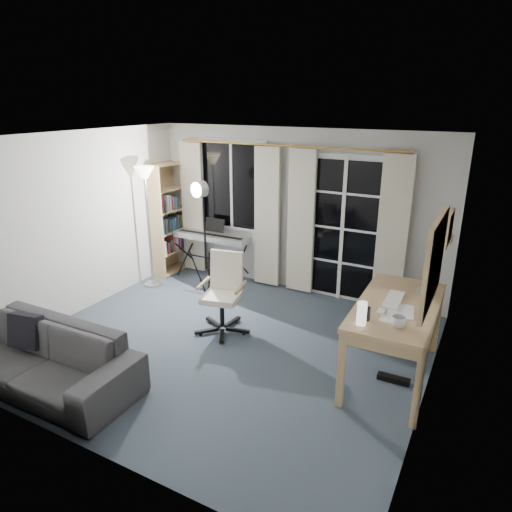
{
  "coord_description": "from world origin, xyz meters",
  "views": [
    {
      "loc": [
        2.59,
        -4.04,
        2.78
      ],
      "look_at": [
        0.23,
        0.35,
        1.05
      ],
      "focal_mm": 32.0,
      "sensor_mm": 36.0,
      "label": 1
    }
  ],
  "objects_px": {
    "bookshelf": "(170,221)",
    "monitor": "(430,264)",
    "keyboard_piano": "(212,238)",
    "sofa": "(38,348)",
    "studio_light": "(201,203)",
    "desk": "(397,313)",
    "mug": "(398,321)",
    "torchiere_lamp": "(146,191)",
    "office_chair": "(225,285)"
  },
  "relations": [
    {
      "from": "office_chair",
      "to": "monitor",
      "type": "height_order",
      "value": "monitor"
    },
    {
      "from": "bookshelf",
      "to": "monitor",
      "type": "bearing_deg",
      "value": -12.81
    },
    {
      "from": "studio_light",
      "to": "monitor",
      "type": "distance_m",
      "value": 3.16
    },
    {
      "from": "bookshelf",
      "to": "mug",
      "type": "bearing_deg",
      "value": -24.87
    },
    {
      "from": "keyboard_piano",
      "to": "studio_light",
      "type": "bearing_deg",
      "value": -69.44
    },
    {
      "from": "studio_light",
      "to": "office_chair",
      "type": "relative_size",
      "value": 1.73
    },
    {
      "from": "bookshelf",
      "to": "sofa",
      "type": "distance_m",
      "value": 3.41
    },
    {
      "from": "desk",
      "to": "sofa",
      "type": "distance_m",
      "value": 3.62
    },
    {
      "from": "keyboard_piano",
      "to": "monitor",
      "type": "bearing_deg",
      "value": -16.89
    },
    {
      "from": "torchiere_lamp",
      "to": "sofa",
      "type": "relative_size",
      "value": 0.87
    },
    {
      "from": "torchiere_lamp",
      "to": "office_chair",
      "type": "distance_m",
      "value": 2.07
    },
    {
      "from": "desk",
      "to": "mug",
      "type": "distance_m",
      "value": 0.54
    },
    {
      "from": "torchiere_lamp",
      "to": "bookshelf",
      "type": "bearing_deg",
      "value": 102.32
    },
    {
      "from": "torchiere_lamp",
      "to": "office_chair",
      "type": "relative_size",
      "value": 1.84
    },
    {
      "from": "studio_light",
      "to": "office_chair",
      "type": "height_order",
      "value": "studio_light"
    },
    {
      "from": "keyboard_piano",
      "to": "sofa",
      "type": "xyz_separation_m",
      "value": [
        0.06,
        -3.25,
        -0.28
      ]
    },
    {
      "from": "torchiere_lamp",
      "to": "monitor",
      "type": "height_order",
      "value": "torchiere_lamp"
    },
    {
      "from": "torchiere_lamp",
      "to": "office_chair",
      "type": "xyz_separation_m",
      "value": [
        1.75,
        -0.66,
        -0.9
      ]
    },
    {
      "from": "desk",
      "to": "mug",
      "type": "height_order",
      "value": "mug"
    },
    {
      "from": "studio_light",
      "to": "monitor",
      "type": "relative_size",
      "value": 2.91
    },
    {
      "from": "studio_light",
      "to": "desk",
      "type": "distance_m",
      "value": 3.12
    },
    {
      "from": "monitor",
      "to": "sofa",
      "type": "xyz_separation_m",
      "value": [
        -3.3,
        -2.29,
        -0.73
      ]
    },
    {
      "from": "bookshelf",
      "to": "torchiere_lamp",
      "type": "xyz_separation_m",
      "value": [
        0.15,
        -0.68,
        0.62
      ]
    },
    {
      "from": "bookshelf",
      "to": "desk",
      "type": "relative_size",
      "value": 1.16
    },
    {
      "from": "torchiere_lamp",
      "to": "monitor",
      "type": "bearing_deg",
      "value": -4.2
    },
    {
      "from": "torchiere_lamp",
      "to": "office_chair",
      "type": "bearing_deg",
      "value": -20.67
    },
    {
      "from": "office_chair",
      "to": "sofa",
      "type": "height_order",
      "value": "office_chair"
    },
    {
      "from": "torchiere_lamp",
      "to": "desk",
      "type": "xyz_separation_m",
      "value": [
        3.85,
        -0.75,
        -0.76
      ]
    },
    {
      "from": "office_chair",
      "to": "mug",
      "type": "relative_size",
      "value": 7.37
    },
    {
      "from": "office_chair",
      "to": "sofa",
      "type": "relative_size",
      "value": 0.47
    },
    {
      "from": "bookshelf",
      "to": "keyboard_piano",
      "type": "height_order",
      "value": "bookshelf"
    },
    {
      "from": "bookshelf",
      "to": "mug",
      "type": "height_order",
      "value": "bookshelf"
    },
    {
      "from": "mug",
      "to": "desk",
      "type": "bearing_deg",
      "value": 101.31
    },
    {
      "from": "mug",
      "to": "keyboard_piano",
      "type": "bearing_deg",
      "value": 149.73
    },
    {
      "from": "mug",
      "to": "sofa",
      "type": "height_order",
      "value": "mug"
    },
    {
      "from": "torchiere_lamp",
      "to": "desk",
      "type": "relative_size",
      "value": 1.18
    },
    {
      "from": "bookshelf",
      "to": "monitor",
      "type": "xyz_separation_m",
      "value": [
        4.2,
        -0.98,
        0.28
      ]
    },
    {
      "from": "monitor",
      "to": "mug",
      "type": "bearing_deg",
      "value": -97.26
    },
    {
      "from": "studio_light",
      "to": "office_chair",
      "type": "distance_m",
      "value": 1.37
    },
    {
      "from": "keyboard_piano",
      "to": "studio_light",
      "type": "relative_size",
      "value": 0.73
    },
    {
      "from": "studio_light",
      "to": "office_chair",
      "type": "xyz_separation_m",
      "value": [
        0.83,
        -0.74,
        -0.8
      ]
    },
    {
      "from": "keyboard_piano",
      "to": "studio_light",
      "type": "height_order",
      "value": "studio_light"
    },
    {
      "from": "studio_light",
      "to": "mug",
      "type": "bearing_deg",
      "value": -6.38
    },
    {
      "from": "studio_light",
      "to": "mug",
      "type": "distance_m",
      "value": 3.35
    },
    {
      "from": "torchiere_lamp",
      "to": "desk",
      "type": "bearing_deg",
      "value": -10.98
    },
    {
      "from": "torchiere_lamp",
      "to": "monitor",
      "type": "distance_m",
      "value": 4.08
    },
    {
      "from": "torchiere_lamp",
      "to": "mug",
      "type": "distance_m",
      "value": 4.19
    },
    {
      "from": "torchiere_lamp",
      "to": "keyboard_piano",
      "type": "height_order",
      "value": "torchiere_lamp"
    },
    {
      "from": "keyboard_piano",
      "to": "sofa",
      "type": "bearing_deg",
      "value": -89.98
    },
    {
      "from": "keyboard_piano",
      "to": "bookshelf",
      "type": "bearing_deg",
      "value": 177.7
    }
  ]
}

